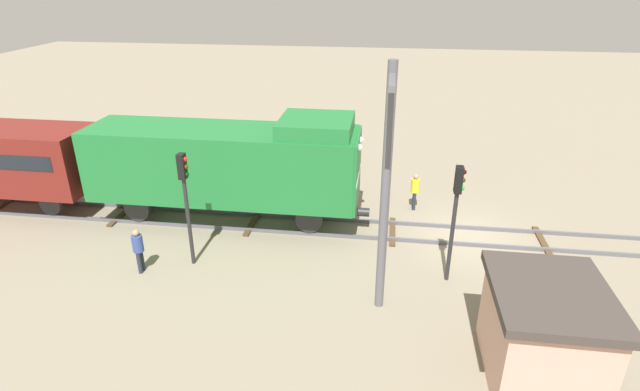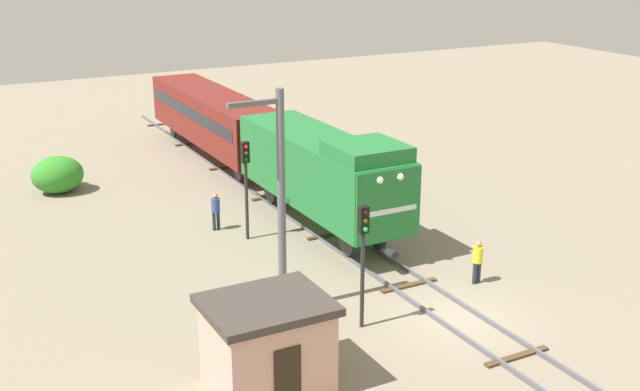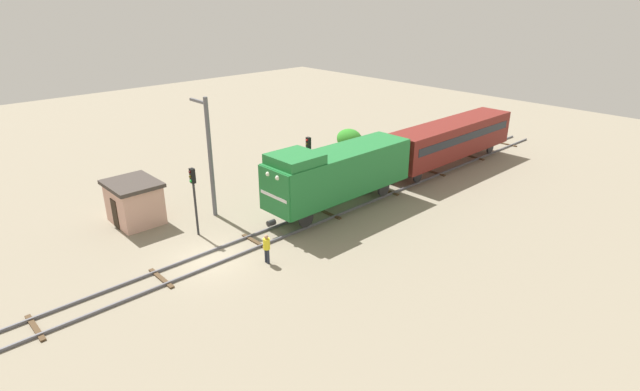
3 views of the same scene
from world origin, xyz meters
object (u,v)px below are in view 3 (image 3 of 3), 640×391
passenger_car_leading (451,137)px  traffic_signal_mid (308,155)px  catenary_mast (210,155)px  relay_hut (134,202)px  locomotive (338,172)px  traffic_signal_near (194,189)px  worker_near_track (267,247)px  worker_by_signal (318,174)px

passenger_car_leading → traffic_signal_mid: traffic_signal_mid is taller
catenary_mast → relay_hut: (-2.44, -4.26, -2.77)m
locomotive → traffic_signal_near: bearing=-110.0°
locomotive → worker_near_track: 8.34m
worker_by_signal → relay_hut: bearing=-60.1°
worker_near_track → relay_hut: (-9.90, -2.92, 0.40)m
relay_hut → worker_by_signal: bearing=75.6°
passenger_car_leading → traffic_signal_near: 22.35m
passenger_car_leading → worker_near_track: (2.40, -21.12, -1.53)m
passenger_car_leading → catenary_mast: size_ratio=1.79×
traffic_signal_near → catenary_mast: size_ratio=0.54×
worker_by_signal → relay_hut: size_ratio=0.49×
locomotive → worker_by_signal: (-4.20, 2.12, -1.78)m
traffic_signal_near → catenary_mast: bearing=128.6°
traffic_signal_near → traffic_signal_mid: (-0.20, 9.24, 0.03)m
passenger_car_leading → traffic_signal_mid: bearing=-104.8°
passenger_car_leading → relay_hut: size_ratio=4.00×
relay_hut → passenger_car_leading: bearing=72.7°
traffic_signal_mid → relay_hut: bearing=-110.2°
traffic_signal_mid → relay_hut: size_ratio=1.23×
passenger_car_leading → worker_by_signal: bearing=-110.5°
relay_hut → traffic_signal_mid: bearing=69.8°
locomotive → traffic_signal_mid: size_ratio=2.69×
traffic_signal_near → locomotive: bearing=70.0°
catenary_mast → worker_near_track: bearing=-10.2°
traffic_signal_near → traffic_signal_mid: bearing=91.2°
catenary_mast → relay_hut: size_ratio=2.24×
passenger_car_leading → worker_near_track: bearing=-83.5°
worker_by_signal → catenary_mast: size_ratio=0.22×
catenary_mast → passenger_car_leading: bearing=75.6°
catenary_mast → worker_by_signal: bearing=84.2°
locomotive → passenger_car_leading: (0.00, 13.34, -0.25)m
passenger_car_leading → relay_hut: passenger_car_leading is taller
locomotive → traffic_signal_near: (-3.20, -8.78, 0.19)m
locomotive → catenary_mast: catenary_mast is taller
worker_by_signal → traffic_signal_mid: bearing=-19.9°
passenger_car_leading → traffic_signal_near: (-3.20, -22.12, 0.44)m
passenger_car_leading → catenary_mast: (-5.06, -19.78, 1.64)m
locomotive → passenger_car_leading: bearing=90.0°
worker_near_track → relay_hut: bearing=-70.5°
traffic_signal_mid → locomotive: bearing=-7.7°
locomotive → traffic_signal_near: size_ratio=2.72×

